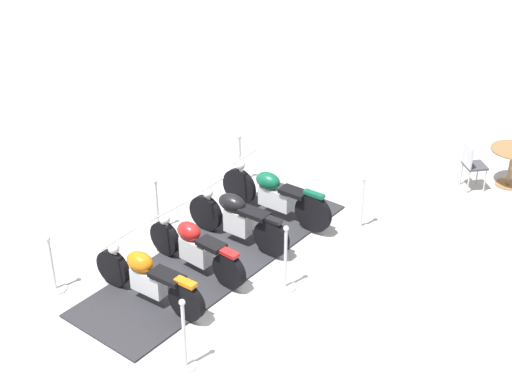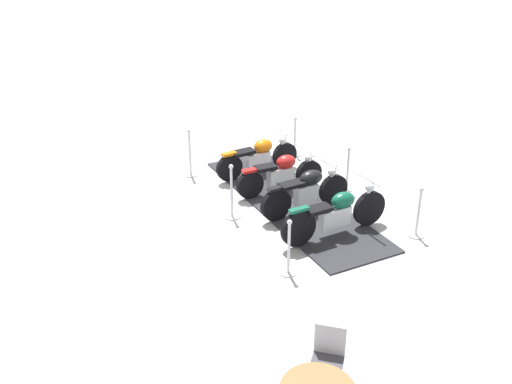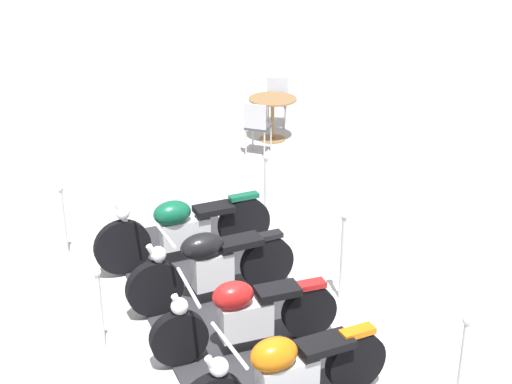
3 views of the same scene
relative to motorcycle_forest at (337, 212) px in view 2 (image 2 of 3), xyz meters
The scene contains 13 objects.
ground_plane 1.67m from the motorcycle_forest, 107.79° to the left, with size 80.00×80.00×0.00m, color #B2B2B7.
display_platform 1.66m from the motorcycle_forest, 107.79° to the left, with size 5.38×1.63×0.03m, color #28282D.
motorcycle_forest is the anchor object (origin of this frame).
motorcycle_black 1.06m from the motorcycle_forest, 107.12° to the left, with size 1.98×0.87×0.97m.
motorcycle_maroon 2.12m from the motorcycle_forest, 106.61° to the left, with size 2.01×0.86×0.89m.
motorcycle_copper 3.18m from the motorcycle_forest, 106.56° to the left, with size 2.03×0.97×0.92m.
stanchion_left_rear 4.14m from the motorcycle_forest, 126.79° to the left, with size 0.30×0.30×1.15m.
stanchion_right_front 1.54m from the motorcycle_forest, 10.69° to the right, with size 0.32×0.32×1.03m.
stanchion_left_mid 2.15m from the motorcycle_forest, 148.60° to the left, with size 0.36×0.36×1.15m.
stanchion_right_rear 4.12m from the motorcycle_forest, 87.01° to the left, with size 0.34×0.34×1.01m.
stanchion_left_front 1.61m from the motorcycle_forest, 137.79° to the right, with size 0.29×0.29×1.04m.
stanchion_right_mid 2.10m from the motorcycle_forest, 65.76° to the left, with size 0.28×0.28×1.02m.
cafe_chair_near_table 4.01m from the motorcycle_forest, 109.42° to the right, with size 0.53×0.53×0.95m.
Camera 2 is at (-2.78, -10.69, 5.60)m, focal length 40.76 mm.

